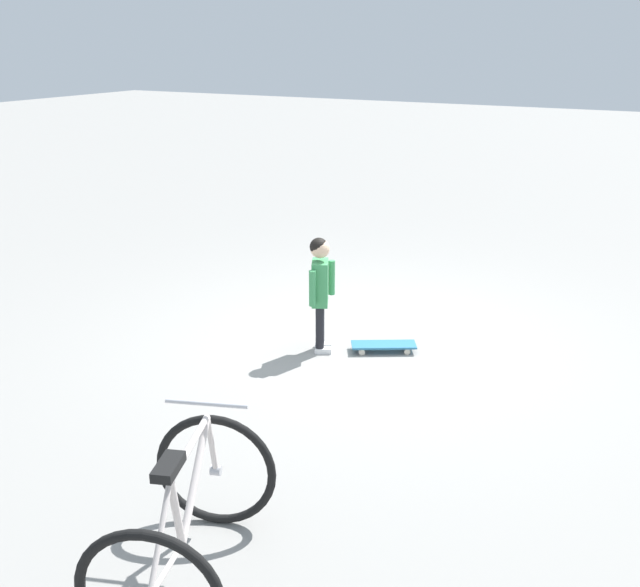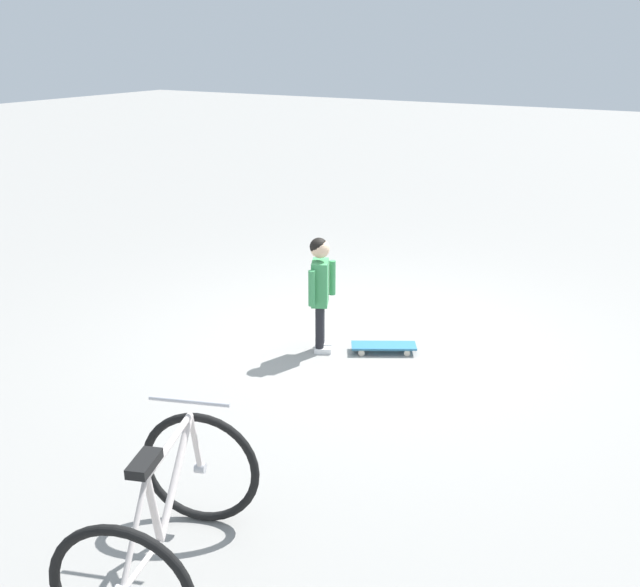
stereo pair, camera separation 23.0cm
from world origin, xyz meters
The scene contains 4 objects.
ground_plane centered at (0.00, 0.00, 0.00)m, with size 50.00×50.00×0.00m, color gray.
child_person centered at (0.36, -0.25, 0.66)m, with size 0.41×0.25×1.06m.
skateboard centered at (0.11, 0.27, 0.06)m, with size 0.45×0.60×0.07m.
bicycle_near centered at (3.34, 0.57, 0.38)m, with size 1.24×1.02×0.85m.
Camera 1 is at (5.78, 2.65, 2.71)m, focal length 41.22 mm.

